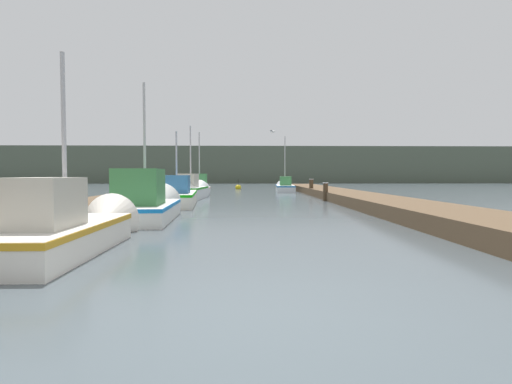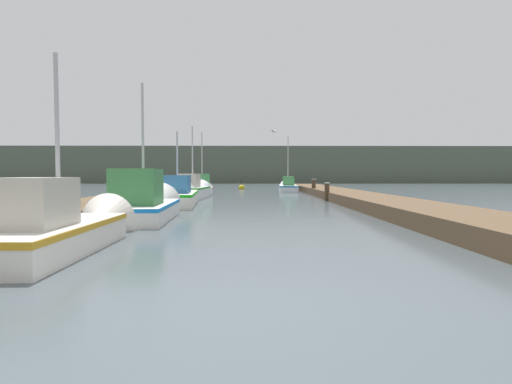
{
  "view_description": "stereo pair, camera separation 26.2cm",
  "coord_description": "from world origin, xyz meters",
  "px_view_note": "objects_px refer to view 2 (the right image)",
  "views": [
    {
      "loc": [
        -0.12,
        -3.89,
        1.42
      ],
      "look_at": [
        0.36,
        12.94,
        0.67
      ],
      "focal_mm": 28.0,
      "sensor_mm": 36.0,
      "label": 1
    },
    {
      "loc": [
        0.15,
        -3.9,
        1.42
      ],
      "look_at": [
        0.36,
        12.94,
        0.67
      ],
      "focal_mm": 28.0,
      "sensor_mm": 36.0,
      "label": 2
    }
  ],
  "objects_px": {
    "fishing_boat_0": "(66,227)",
    "fishing_boat_4": "(202,188)",
    "seagull_lead": "(274,132)",
    "fishing_boat_2": "(178,195)",
    "mooring_piling_1": "(122,203)",
    "fishing_boat_3": "(194,190)",
    "mooring_piling_3": "(30,220)",
    "mooring_piling_0": "(327,192)",
    "fishing_boat_5": "(288,187)",
    "mooring_piling_2": "(314,187)",
    "channel_buoy": "(242,188)",
    "fishing_boat_1": "(145,204)"
  },
  "relations": [
    {
      "from": "fishing_boat_2",
      "to": "fishing_boat_5",
      "type": "bearing_deg",
      "value": 60.74
    },
    {
      "from": "mooring_piling_3",
      "to": "fishing_boat_0",
      "type": "bearing_deg",
      "value": -30.89
    },
    {
      "from": "fishing_boat_0",
      "to": "fishing_boat_4",
      "type": "height_order",
      "value": "fishing_boat_4"
    },
    {
      "from": "fishing_boat_3",
      "to": "mooring_piling_3",
      "type": "distance_m",
      "value": 15.56
    },
    {
      "from": "mooring_piling_3",
      "to": "seagull_lead",
      "type": "height_order",
      "value": "seagull_lead"
    },
    {
      "from": "fishing_boat_2",
      "to": "channel_buoy",
      "type": "height_order",
      "value": "fishing_boat_2"
    },
    {
      "from": "mooring_piling_0",
      "to": "mooring_piling_3",
      "type": "xyz_separation_m",
      "value": [
        -8.61,
        -12.83,
        -0.02
      ]
    },
    {
      "from": "fishing_boat_0",
      "to": "fishing_boat_5",
      "type": "relative_size",
      "value": 0.81
    },
    {
      "from": "fishing_boat_2",
      "to": "mooring_piling_1",
      "type": "distance_m",
      "value": 5.75
    },
    {
      "from": "mooring_piling_2",
      "to": "fishing_boat_2",
      "type": "bearing_deg",
      "value": -133.89
    },
    {
      "from": "fishing_boat_1",
      "to": "mooring_piling_2",
      "type": "relative_size",
      "value": 4.74
    },
    {
      "from": "fishing_boat_2",
      "to": "mooring_piling_2",
      "type": "xyz_separation_m",
      "value": [
        7.67,
        7.97,
        0.11
      ]
    },
    {
      "from": "fishing_boat_2",
      "to": "mooring_piling_1",
      "type": "xyz_separation_m",
      "value": [
        -0.8,
        -5.7,
        0.04
      ]
    },
    {
      "from": "fishing_boat_4",
      "to": "seagull_lead",
      "type": "xyz_separation_m",
      "value": [
        4.8,
        -6.55,
        3.37
      ]
    },
    {
      "from": "mooring_piling_0",
      "to": "fishing_boat_3",
      "type": "bearing_deg",
      "value": 160.21
    },
    {
      "from": "mooring_piling_0",
      "to": "channel_buoy",
      "type": "bearing_deg",
      "value": 106.37
    },
    {
      "from": "fishing_boat_0",
      "to": "mooring_piling_0",
      "type": "distance_m",
      "value": 15.44
    },
    {
      "from": "fishing_boat_3",
      "to": "seagull_lead",
      "type": "height_order",
      "value": "fishing_boat_3"
    },
    {
      "from": "fishing_boat_0",
      "to": "seagull_lead",
      "type": "bearing_deg",
      "value": 71.64
    },
    {
      "from": "fishing_boat_0",
      "to": "channel_buoy",
      "type": "bearing_deg",
      "value": 84.98
    },
    {
      "from": "fishing_boat_2",
      "to": "mooring_piling_3",
      "type": "relative_size",
      "value": 6.77
    },
    {
      "from": "mooring_piling_1",
      "to": "mooring_piling_2",
      "type": "bearing_deg",
      "value": 58.22
    },
    {
      "from": "fishing_boat_2",
      "to": "fishing_boat_3",
      "type": "bearing_deg",
      "value": 84.97
    },
    {
      "from": "mooring_piling_1",
      "to": "fishing_boat_4",
      "type": "bearing_deg",
      "value": 87.34
    },
    {
      "from": "fishing_boat_0",
      "to": "mooring_piling_2",
      "type": "distance_m",
      "value": 20.68
    },
    {
      "from": "mooring_piling_3",
      "to": "fishing_boat_3",
      "type": "bearing_deg",
      "value": 85.74
    },
    {
      "from": "fishing_boat_3",
      "to": "mooring_piling_2",
      "type": "bearing_deg",
      "value": 25.16
    },
    {
      "from": "fishing_boat_0",
      "to": "fishing_boat_3",
      "type": "relative_size",
      "value": 0.97
    },
    {
      "from": "fishing_boat_1",
      "to": "mooring_piling_3",
      "type": "distance_m",
      "value": 4.76
    },
    {
      "from": "mooring_piling_0",
      "to": "mooring_piling_2",
      "type": "bearing_deg",
      "value": 88.05
    },
    {
      "from": "fishing_boat_4",
      "to": "mooring_piling_2",
      "type": "xyz_separation_m",
      "value": [
        7.74,
        -1.94,
        0.14
      ]
    },
    {
      "from": "fishing_boat_5",
      "to": "mooring_piling_3",
      "type": "distance_m",
      "value": 26.05
    },
    {
      "from": "fishing_boat_0",
      "to": "fishing_boat_4",
      "type": "bearing_deg",
      "value": 89.91
    },
    {
      "from": "fishing_boat_2",
      "to": "fishing_boat_5",
      "type": "height_order",
      "value": "fishing_boat_5"
    },
    {
      "from": "mooring_piling_0",
      "to": "seagull_lead",
      "type": "distance_m",
      "value": 4.43
    },
    {
      "from": "fishing_boat_0",
      "to": "mooring_piling_0",
      "type": "height_order",
      "value": "fishing_boat_0"
    },
    {
      "from": "mooring_piling_2",
      "to": "channel_buoy",
      "type": "distance_m",
      "value": 12.17
    },
    {
      "from": "fishing_boat_0",
      "to": "mooring_piling_1",
      "type": "distance_m",
      "value": 5.53
    },
    {
      "from": "fishing_boat_4",
      "to": "channel_buoy",
      "type": "xyz_separation_m",
      "value": [
        2.63,
        9.09,
        -0.26
      ]
    },
    {
      "from": "fishing_boat_1",
      "to": "fishing_boat_5",
      "type": "distance_m",
      "value": 21.29
    },
    {
      "from": "seagull_lead",
      "to": "channel_buoy",
      "type": "bearing_deg",
      "value": 33.73
    },
    {
      "from": "fishing_boat_5",
      "to": "mooring_piling_3",
      "type": "xyz_separation_m",
      "value": [
        -7.64,
        -24.9,
        0.09
      ]
    },
    {
      "from": "seagull_lead",
      "to": "fishing_boat_0",
      "type": "bearing_deg",
      "value": -172.56
    },
    {
      "from": "fishing_boat_2",
      "to": "mooring_piling_2",
      "type": "relative_size",
      "value": 5.77
    },
    {
      "from": "fishing_boat_2",
      "to": "fishing_boat_4",
      "type": "height_order",
      "value": "fishing_boat_4"
    },
    {
      "from": "fishing_boat_1",
      "to": "fishing_boat_4",
      "type": "bearing_deg",
      "value": 87.35
    },
    {
      "from": "fishing_boat_0",
      "to": "fishing_boat_5",
      "type": "height_order",
      "value": "fishing_boat_5"
    },
    {
      "from": "fishing_boat_0",
      "to": "seagull_lead",
      "type": "height_order",
      "value": "seagull_lead"
    },
    {
      "from": "fishing_boat_2",
      "to": "mooring_piling_3",
      "type": "distance_m",
      "value": 10.64
    },
    {
      "from": "fishing_boat_3",
      "to": "fishing_boat_4",
      "type": "xyz_separation_m",
      "value": [
        -0.09,
        4.98,
        -0.06
      ]
    }
  ]
}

